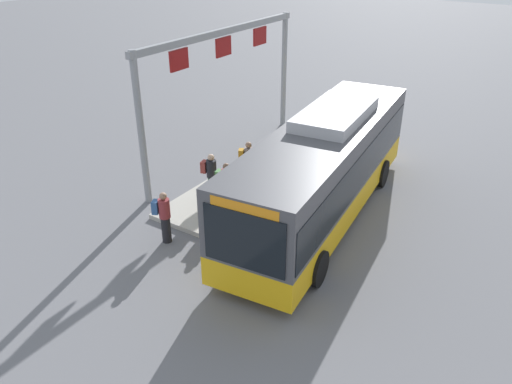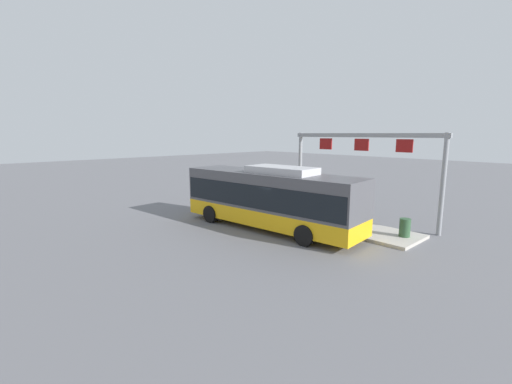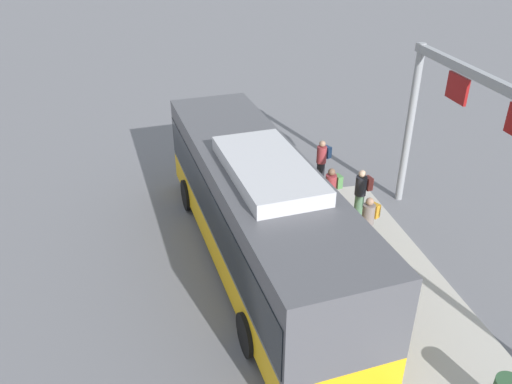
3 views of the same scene
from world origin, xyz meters
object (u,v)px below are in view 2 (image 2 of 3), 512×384
person_boarding (261,196)px  trash_bin (405,228)px  person_waiting_far (309,203)px  bus_main (269,196)px  person_waiting_mid (281,199)px  person_waiting_near (294,198)px

person_boarding → trash_bin: bearing=66.3°
person_waiting_far → trash_bin: size_ratio=1.86×
person_waiting_far → trash_bin: person_waiting_far is taller
bus_main → person_waiting_mid: bearing=-64.8°
bus_main → person_waiting_far: bus_main is taller
bus_main → person_boarding: size_ratio=6.42×
person_waiting_near → trash_bin: bearing=77.0°
person_waiting_mid → trash_bin: person_waiting_mid is taller
bus_main → person_boarding: bus_main is taller
person_boarding → person_waiting_far: size_ratio=1.00×
person_waiting_near → person_waiting_far: 1.63m
person_boarding → person_waiting_near: bearing=71.7°
person_waiting_near → person_waiting_mid: (0.31, 0.85, 0.00)m
bus_main → person_waiting_near: size_ratio=6.42×
person_waiting_far → bus_main: bearing=-32.8°
person_waiting_mid → trash_bin: (-7.52, -0.76, -0.44)m
person_waiting_near → person_waiting_mid: 0.90m
bus_main → person_boarding: bearing=-44.6°
person_boarding → person_waiting_mid: size_ratio=1.00×
bus_main → person_waiting_near: 3.84m
person_waiting_mid → person_waiting_far: (-1.87, -0.40, 0.00)m
trash_bin → person_waiting_mid: bearing=5.8°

